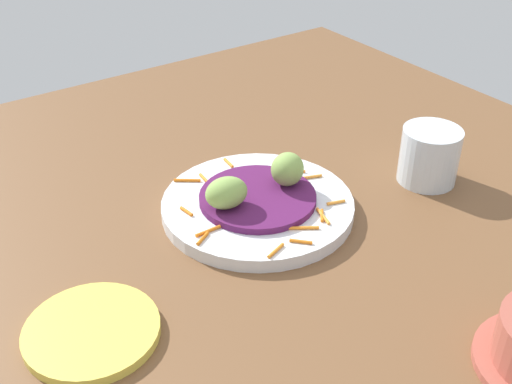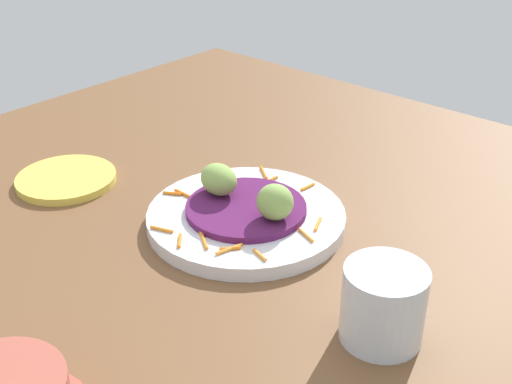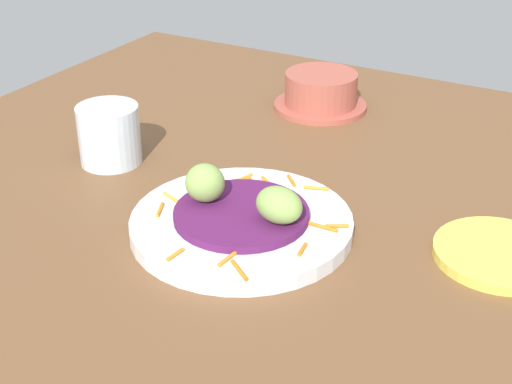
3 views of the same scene
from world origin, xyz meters
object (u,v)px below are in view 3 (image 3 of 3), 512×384
at_px(guac_scoop_center, 279,205).
at_px(terracotta_bowl, 321,92).
at_px(guac_scoop_left, 205,183).
at_px(water_glass, 109,135).
at_px(main_plate, 241,224).
at_px(side_plate_small, 499,254).

bearing_deg(guac_scoop_center, terracotta_bowl, -161.80).
relative_size(guac_scoop_left, water_glass, 0.55).
bearing_deg(main_plate, water_glass, -106.18).
relative_size(side_plate_small, terracotta_bowl, 0.97).
distance_m(guac_scoop_left, guac_scoop_center, 0.09).
xyz_separation_m(main_plate, guac_scoop_center, (0.00, 0.05, 0.04)).
xyz_separation_m(guac_scoop_left, guac_scoop_center, (0.00, 0.09, -0.00)).
xyz_separation_m(main_plate, side_plate_small, (-0.08, 0.26, -0.00)).
distance_m(main_plate, water_glass, 0.25).
height_order(terracotta_bowl, water_glass, water_glass).
bearing_deg(terracotta_bowl, main_plate, 11.55).
xyz_separation_m(terracotta_bowl, water_glass, (0.30, -0.16, 0.01)).
height_order(main_plate, terracotta_bowl, terracotta_bowl).
height_order(guac_scoop_left, guac_scoop_center, guac_scoop_left).
relative_size(side_plate_small, water_glass, 1.70).
relative_size(guac_scoop_left, guac_scoop_center, 0.83).
xyz_separation_m(guac_scoop_left, terracotta_bowl, (-0.37, -0.03, -0.02)).
xyz_separation_m(main_plate, terracotta_bowl, (-0.37, -0.08, 0.02)).
xyz_separation_m(guac_scoop_center, water_glass, (-0.07, -0.28, -0.01)).
height_order(guac_scoop_center, terracotta_bowl, guac_scoop_center).
xyz_separation_m(main_plate, guac_scoop_left, (-0.00, -0.05, 0.04)).
bearing_deg(terracotta_bowl, side_plate_small, 49.59).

